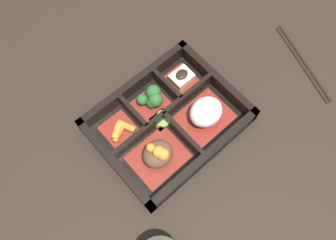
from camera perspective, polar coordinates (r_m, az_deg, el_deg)
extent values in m
plane|color=black|center=(0.65, 0.00, -0.84)|extent=(3.00, 3.00, 0.00)
cube|color=black|center=(0.65, 0.00, -0.67)|extent=(0.27, 0.22, 0.01)
cube|color=black|center=(0.67, -5.82, 5.92)|extent=(0.27, 0.01, 0.04)
cube|color=black|center=(0.61, 6.37, -6.68)|extent=(0.27, 0.01, 0.04)
cube|color=black|center=(0.68, 8.32, 6.70)|extent=(0.01, 0.22, 0.04)
cube|color=black|center=(0.61, -9.23, -7.62)|extent=(0.01, 0.22, 0.04)
cube|color=black|center=(0.63, -0.73, 0.66)|extent=(0.25, 0.01, 0.04)
cube|color=black|center=(0.66, -0.08, 5.55)|extent=(0.01, 0.08, 0.04)
cube|color=black|center=(0.64, -5.92, 0.94)|extent=(0.01, 0.08, 0.04)
cube|color=black|center=(0.62, 2.52, -2.72)|extent=(0.01, 0.11, 0.04)
cube|color=maroon|center=(0.65, 6.36, 0.43)|extent=(0.10, 0.08, 0.01)
ellipsoid|color=silver|center=(0.62, 6.62, 1.39)|extent=(0.07, 0.06, 0.05)
cube|color=maroon|center=(0.62, -1.74, -6.47)|extent=(0.10, 0.08, 0.01)
ellipsoid|color=brown|center=(0.60, -1.80, -5.92)|extent=(0.06, 0.05, 0.04)
sphere|color=orange|center=(0.58, -3.02, -4.83)|extent=(0.02, 0.02, 0.02)
sphere|color=orange|center=(0.57, -0.84, -6.01)|extent=(0.02, 0.02, 0.02)
sphere|color=orange|center=(0.58, -1.67, -5.58)|extent=(0.02, 0.02, 0.02)
cube|color=maroon|center=(0.68, 2.35, 6.97)|extent=(0.05, 0.06, 0.01)
cube|color=beige|center=(0.67, 2.39, 7.42)|extent=(0.04, 0.04, 0.02)
ellipsoid|color=black|center=(0.66, 2.43, 7.95)|extent=(0.03, 0.02, 0.01)
cube|color=maroon|center=(0.66, -2.86, 2.87)|extent=(0.07, 0.06, 0.01)
sphere|color=#265B28|center=(0.64, -2.95, 2.88)|extent=(0.02, 0.02, 0.02)
sphere|color=#265B28|center=(0.64, -2.21, 3.51)|extent=(0.03, 0.03, 0.03)
sphere|color=#265B28|center=(0.65, -2.57, 4.88)|extent=(0.03, 0.03, 0.03)
sphere|color=#265B28|center=(0.65, -4.53, 3.57)|extent=(0.02, 0.02, 0.02)
cube|color=maroon|center=(0.64, -8.54, -1.65)|extent=(0.06, 0.06, 0.01)
cylinder|color=orange|center=(0.63, -7.21, -1.08)|extent=(0.03, 0.04, 0.01)
cylinder|color=orange|center=(0.63, -8.68, -2.50)|extent=(0.03, 0.02, 0.01)
cylinder|color=orange|center=(0.63, -8.89, -2.01)|extent=(0.03, 0.03, 0.02)
cube|color=maroon|center=(0.64, -1.13, -0.01)|extent=(0.04, 0.04, 0.01)
cylinder|color=#75A84C|center=(0.64, -1.51, -0.10)|extent=(0.02, 0.02, 0.00)
cylinder|color=#75A84C|center=(0.64, -1.71, 0.05)|extent=(0.02, 0.02, 0.00)
cylinder|color=#75A84C|center=(0.64, -1.15, 0.35)|extent=(0.03, 0.03, 0.01)
cylinder|color=#75A84C|center=(0.63, -0.81, -0.26)|extent=(0.02, 0.02, 0.01)
cylinder|color=black|center=(0.77, 22.76, 9.40)|extent=(0.07, 0.20, 0.01)
cylinder|color=black|center=(0.77, 22.21, 9.22)|extent=(0.07, 0.20, 0.01)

